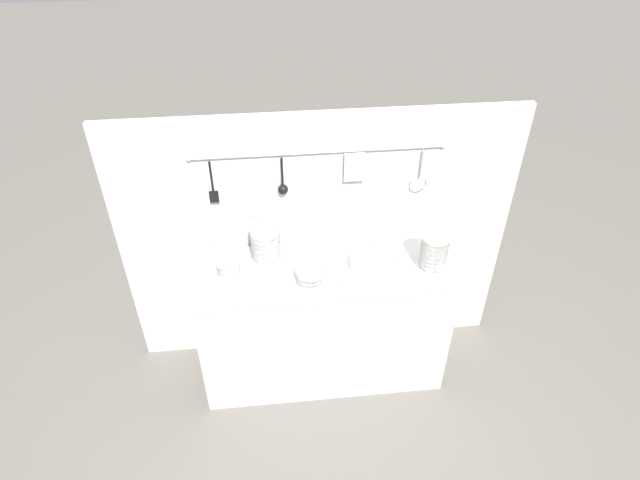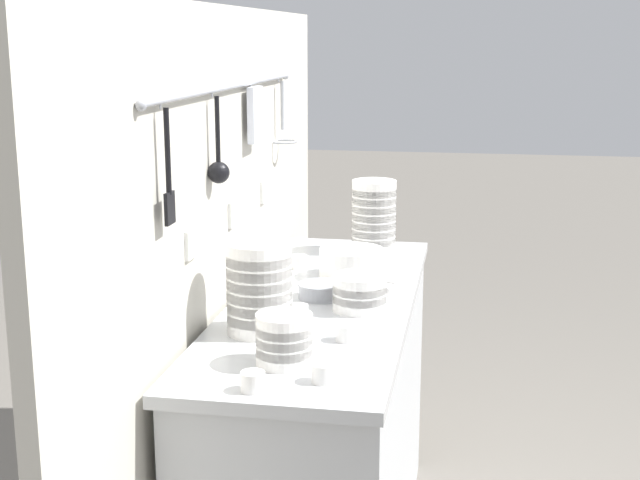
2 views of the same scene
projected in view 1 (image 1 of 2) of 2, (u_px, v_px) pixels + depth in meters
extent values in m
plane|color=#666059|center=(323.00, 368.00, 3.47)|extent=(20.00, 20.00, 0.00)
cube|color=#B7BABC|center=(323.00, 270.00, 2.96)|extent=(1.49, 0.49, 0.03)
cube|color=#B7BABC|center=(323.00, 324.00, 3.22)|extent=(1.43, 0.47, 0.82)
cube|color=beige|center=(318.00, 242.00, 3.19)|extent=(2.29, 0.04, 1.65)
cylinder|color=#93969E|center=(318.00, 153.00, 2.79)|extent=(1.34, 0.01, 0.01)
sphere|color=#93969E|center=(188.00, 160.00, 2.73)|extent=(0.02, 0.02, 0.02)
sphere|color=#93969E|center=(443.00, 146.00, 2.85)|extent=(0.02, 0.02, 0.02)
cylinder|color=black|center=(211.00, 177.00, 2.79)|extent=(0.01, 0.01, 0.18)
cube|color=black|center=(214.00, 197.00, 2.87)|extent=(0.05, 0.01, 0.07)
cylinder|color=#93969E|center=(209.00, 160.00, 2.74)|extent=(0.00, 0.00, 0.02)
cylinder|color=black|center=(282.00, 172.00, 2.82)|extent=(0.01, 0.01, 0.17)
sphere|color=black|center=(283.00, 189.00, 2.89)|extent=(0.06, 0.06, 0.06)
cylinder|color=#93969E|center=(281.00, 156.00, 2.78)|extent=(0.01, 0.00, 0.02)
cube|color=silver|center=(354.00, 167.00, 2.85)|extent=(0.11, 0.02, 0.16)
cylinder|color=#93969E|center=(355.00, 152.00, 2.81)|extent=(0.01, 0.00, 0.02)
cylinder|color=#93969E|center=(422.00, 164.00, 2.88)|extent=(0.01, 0.01, 0.16)
torus|color=#93969E|center=(420.00, 183.00, 2.96)|extent=(0.10, 0.10, 0.01)
cylinder|color=#93969E|center=(423.00, 148.00, 2.84)|extent=(0.00, 0.00, 0.02)
cube|color=white|center=(252.00, 211.00, 2.98)|extent=(0.07, 0.01, 0.07)
cube|color=white|center=(318.00, 207.00, 3.01)|extent=(0.07, 0.01, 0.07)
cube|color=white|center=(383.00, 203.00, 3.04)|extent=(0.07, 0.01, 0.07)
cylinder|color=white|center=(310.00, 280.00, 2.84)|extent=(0.14, 0.14, 0.05)
cylinder|color=white|center=(310.00, 276.00, 2.82)|extent=(0.14, 0.14, 0.05)
cylinder|color=white|center=(310.00, 273.00, 2.81)|extent=(0.14, 0.14, 0.05)
cylinder|color=white|center=(266.00, 256.00, 2.99)|extent=(0.16, 0.16, 0.05)
cylinder|color=white|center=(266.00, 252.00, 2.97)|extent=(0.16, 0.16, 0.05)
cylinder|color=white|center=(266.00, 248.00, 2.95)|extent=(0.16, 0.16, 0.05)
cylinder|color=white|center=(266.00, 244.00, 2.94)|extent=(0.16, 0.16, 0.05)
cylinder|color=white|center=(265.00, 240.00, 2.92)|extent=(0.16, 0.16, 0.05)
cylinder|color=white|center=(265.00, 235.00, 2.90)|extent=(0.16, 0.16, 0.05)
cylinder|color=white|center=(265.00, 231.00, 2.88)|extent=(0.16, 0.16, 0.05)
cylinder|color=white|center=(432.00, 266.00, 2.93)|extent=(0.15, 0.15, 0.05)
cylinder|color=white|center=(432.00, 262.00, 2.91)|extent=(0.15, 0.15, 0.05)
cylinder|color=white|center=(433.00, 258.00, 2.89)|extent=(0.15, 0.15, 0.05)
cylinder|color=white|center=(434.00, 254.00, 2.88)|extent=(0.15, 0.15, 0.05)
cylinder|color=white|center=(434.00, 250.00, 2.86)|extent=(0.15, 0.15, 0.05)
cylinder|color=white|center=(435.00, 246.00, 2.84)|extent=(0.15, 0.15, 0.05)
cylinder|color=white|center=(436.00, 242.00, 2.83)|extent=(0.15, 0.15, 0.05)
cylinder|color=white|center=(436.00, 238.00, 2.81)|extent=(0.15, 0.15, 0.05)
cylinder|color=white|center=(229.00, 272.00, 2.89)|extent=(0.13, 0.13, 0.04)
cylinder|color=white|center=(228.00, 268.00, 2.88)|extent=(0.13, 0.13, 0.04)
cylinder|color=white|center=(228.00, 265.00, 2.86)|extent=(0.13, 0.13, 0.04)
cylinder|color=white|center=(227.00, 261.00, 2.85)|extent=(0.13, 0.13, 0.04)
cylinder|color=white|center=(368.00, 270.00, 2.93)|extent=(0.20, 0.20, 0.01)
cylinder|color=white|center=(368.00, 269.00, 2.92)|extent=(0.20, 0.20, 0.01)
cylinder|color=white|center=(368.00, 267.00, 2.92)|extent=(0.20, 0.20, 0.01)
cylinder|color=white|center=(368.00, 266.00, 2.91)|extent=(0.20, 0.20, 0.01)
cylinder|color=white|center=(368.00, 265.00, 2.91)|extent=(0.20, 0.20, 0.01)
cylinder|color=white|center=(368.00, 264.00, 2.90)|extent=(0.20, 0.20, 0.01)
cylinder|color=white|center=(369.00, 262.00, 2.90)|extent=(0.20, 0.20, 0.01)
cylinder|color=white|center=(369.00, 261.00, 2.89)|extent=(0.20, 0.20, 0.01)
cylinder|color=white|center=(369.00, 260.00, 2.89)|extent=(0.20, 0.20, 0.01)
cylinder|color=white|center=(369.00, 259.00, 2.88)|extent=(0.20, 0.20, 0.01)
cylinder|color=#93969E|center=(324.00, 264.00, 2.94)|extent=(0.13, 0.13, 0.04)
cylinder|color=white|center=(376.00, 247.00, 3.07)|extent=(0.05, 0.05, 0.04)
cylinder|color=white|center=(330.00, 287.00, 2.80)|extent=(0.05, 0.05, 0.04)
cylinder|color=white|center=(400.00, 263.00, 2.95)|extent=(0.05, 0.05, 0.04)
cylinder|color=white|center=(286.00, 264.00, 2.94)|extent=(0.05, 0.05, 0.04)
cylinder|color=white|center=(211.00, 286.00, 2.80)|extent=(0.05, 0.05, 0.04)
cylinder|color=white|center=(344.00, 286.00, 2.80)|extent=(0.05, 0.05, 0.04)
cylinder|color=white|center=(263.00, 284.00, 2.82)|extent=(0.05, 0.05, 0.04)
cylinder|color=white|center=(316.00, 252.00, 3.03)|extent=(0.05, 0.05, 0.04)
cylinder|color=white|center=(199.00, 270.00, 2.90)|extent=(0.05, 0.05, 0.04)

